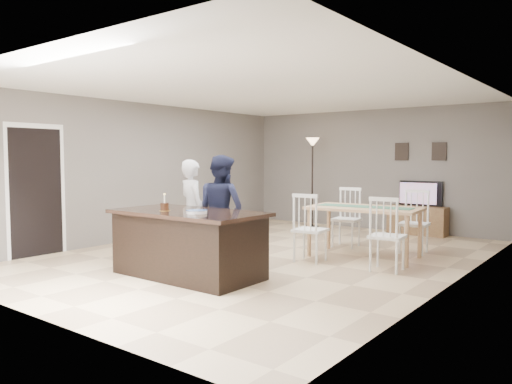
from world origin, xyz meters
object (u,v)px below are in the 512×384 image
Objects in this scene: plate_stack at (197,212)px; woman at (192,210)px; dining_table at (364,216)px; tv_console at (417,220)px; television at (419,194)px; man at (222,209)px; floor_lamp at (312,158)px; birthday_cake at (165,207)px; kitchen_island at (188,243)px.

woman is at bearing 136.87° from plate_stack.
tv_console is at bearing 86.69° from dining_table.
woman is 0.74× the size of dining_table.
television reaches higher than tv_console.
plate_stack is at bearing 121.27° from man.
woman is 0.77× the size of floor_lamp.
plate_stack is 0.13× the size of floor_lamp.
plate_stack is at bearing -74.88° from floor_lamp.
floor_lamp is (-0.86, 5.33, 0.65)m from birthday_cake.
kitchen_island is 2.99m from dining_table.
man reaches higher than television.
floor_lamp is at bearing -169.79° from tv_console.
kitchen_island is at bearing -77.68° from floor_lamp.
dining_table is at bearing -45.19° from floor_lamp.
dining_table reaches higher than tv_console.
kitchen_island is at bearing 33.42° from birthday_cake.
kitchen_island is at bearing 77.99° from television.
kitchen_island is at bearing 154.00° from plate_stack.
tv_console is 0.56× the size of dining_table.
dining_table is at bearing 69.73° from plate_stack.
television is at bearing 77.99° from kitchen_island.
woman is 0.57m from man.
dining_table is (1.53, 1.76, -0.15)m from man.
woman is 1.14m from birthday_cake.
floor_lamp is (-0.37, 4.31, 0.81)m from woman.
floor_lamp reaches higher than dining_table.
birthday_cake is at bearing -125.81° from dining_table.
birthday_cake is at bearing 75.83° from television.
man is 0.80× the size of floor_lamp.
television is at bearing 86.62° from dining_table.
tv_console is at bearing 77.84° from kitchen_island.
man is at bearing 115.20° from plate_stack.
dining_table is at bearing 60.38° from birthday_cake.
man is at bearing -106.57° from tv_console.
tv_console is 0.75× the size of woman.
woman is at bearing 115.33° from birthday_cake.
television is 2.99m from dining_table.
man reaches higher than tv_console.
kitchen_island is at bearing 152.25° from woman.
floor_lamp is (-1.43, 5.30, 0.69)m from plate_stack.
man is (-0.19, 0.90, 0.38)m from kitchen_island.
tv_console is at bearing 10.21° from floor_lamp.
dining_table is (1.04, 2.81, -0.24)m from plate_stack.
kitchen_island is 0.60m from birthday_cake.
man is (-1.39, -4.74, -0.03)m from television.
floor_lamp is at bearing 128.62° from dining_table.
television is at bearing -100.27° from man.
dining_table is at bearing 63.19° from kitchen_island.
tv_console is at bearing -91.94° from woman.
television is at bearing 90.00° from tv_console.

